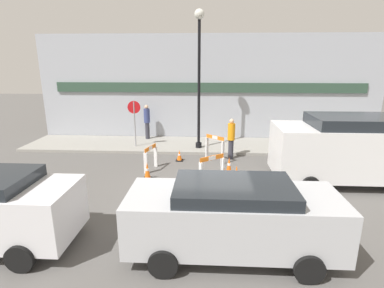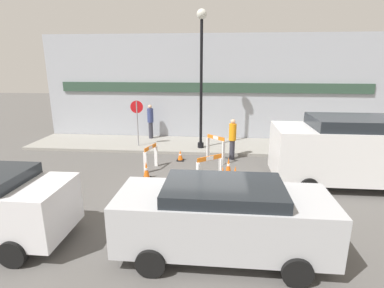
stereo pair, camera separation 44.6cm
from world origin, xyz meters
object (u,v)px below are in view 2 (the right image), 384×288
at_px(stop_sign, 137,116).
at_px(work_van, 352,149).
at_px(person_pedestrian, 150,120).
at_px(streetlamp_post, 201,63).
at_px(person_worker, 232,138).
at_px(parked_car_1, 223,215).

distance_m(stop_sign, work_van, 9.21).
height_order(person_pedestrian, work_van, work_van).
height_order(streetlamp_post, stop_sign, streetlamp_post).
bearing_deg(person_worker, person_pedestrian, -81.67).
height_order(streetlamp_post, person_pedestrian, streetlamp_post).
xyz_separation_m(streetlamp_post, stop_sign, (-3.07, 0.06, -2.43)).
xyz_separation_m(parked_car_1, work_van, (4.33, 4.27, 0.35)).
bearing_deg(person_pedestrian, person_worker, 179.19).
distance_m(person_worker, parked_car_1, 6.76).
height_order(stop_sign, work_van, work_van).
height_order(stop_sign, person_worker, stop_sign).
distance_m(stop_sign, person_pedestrian, 1.61).
bearing_deg(person_pedestrian, stop_sign, 112.23).
distance_m(streetlamp_post, stop_sign, 3.91).
bearing_deg(parked_car_1, streetlamp_post, 97.11).
xyz_separation_m(person_pedestrian, work_van, (8.10, -5.29, 0.18)).
relative_size(streetlamp_post, stop_sign, 2.80).
bearing_deg(person_pedestrian, parked_car_1, 144.44).
bearing_deg(work_van, parked_car_1, -135.36).
relative_size(streetlamp_post, parked_car_1, 1.36).
relative_size(streetlamp_post, person_pedestrian, 3.41).
bearing_deg(parked_car_1, person_pedestrian, 111.56).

